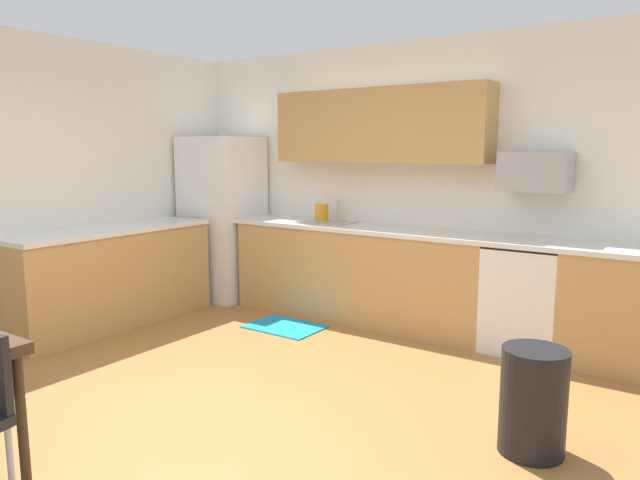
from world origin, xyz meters
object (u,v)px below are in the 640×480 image
oven_range (525,297)px  trash_bin (533,401)px  kettle (322,214)px  microwave (535,172)px  refrigerator (223,218)px

oven_range → trash_bin: oven_range is taller
kettle → microwave: bearing=1.4°
oven_range → refrigerator: bearing=-178.6°
refrigerator → microwave: bearing=3.1°
trash_bin → oven_range: bearing=106.9°
microwave → kettle: size_ratio=2.70×
refrigerator → trash_bin: 4.26m
trash_bin → microwave: bearing=106.0°
refrigerator → microwave: refrigerator is taller
refrigerator → trash_bin: bearing=-22.7°
trash_bin → kettle: kettle is taller
oven_range → microwave: 1.05m
microwave → oven_range: bearing=-90.0°
refrigerator → trash_bin: refrigerator is taller
microwave → trash_bin: 2.22m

